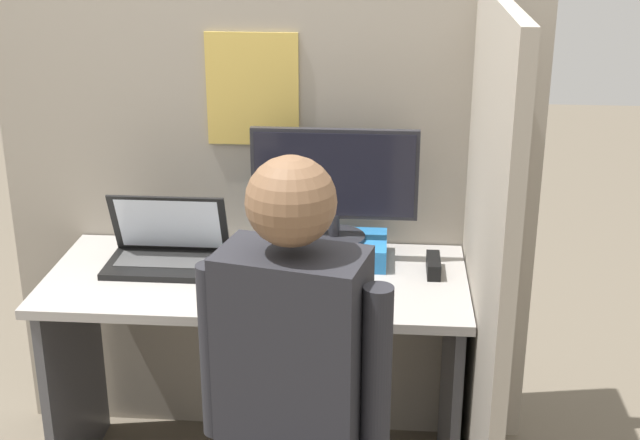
% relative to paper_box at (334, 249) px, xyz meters
% --- Properties ---
extents(cubicle_panel_back, '(1.82, 0.05, 1.63)m').
position_rel_paper_box_xyz_m(cubicle_panel_back, '(-0.24, 0.18, 0.03)').
color(cubicle_panel_back, gray).
rests_on(cubicle_panel_back, ground).
extents(cubicle_panel_right, '(0.04, 1.22, 1.63)m').
position_rel_paper_box_xyz_m(cubicle_panel_right, '(0.45, -0.21, 0.03)').
color(cubicle_panel_right, gray).
rests_on(cubicle_panel_right, ground).
extents(desk, '(1.32, 0.60, 0.75)m').
position_rel_paper_box_xyz_m(desk, '(-0.24, -0.15, -0.23)').
color(desk, '#9E9993').
rests_on(desk, ground).
extents(paper_box, '(0.34, 0.22, 0.07)m').
position_rel_paper_box_xyz_m(paper_box, '(0.00, 0.00, 0.00)').
color(paper_box, '#236BAD').
rests_on(paper_box, desk).
extents(monitor, '(0.53, 0.20, 0.37)m').
position_rel_paper_box_xyz_m(monitor, '(-0.00, 0.00, 0.23)').
color(monitor, '#232328').
rests_on(monitor, paper_box).
extents(laptop, '(0.38, 0.23, 0.23)m').
position_rel_paper_box_xyz_m(laptop, '(-0.53, -0.09, 0.01)').
color(laptop, black).
rests_on(laptop, desk).
extents(mouse, '(0.07, 0.04, 0.03)m').
position_rel_paper_box_xyz_m(mouse, '(-0.23, -0.25, -0.02)').
color(mouse, black).
rests_on(mouse, desk).
extents(stapler, '(0.04, 0.14, 0.05)m').
position_rel_paper_box_xyz_m(stapler, '(0.32, -0.08, -0.01)').
color(stapler, black).
rests_on(stapler, desk).
extents(carrot_toy, '(0.05, 0.14, 0.05)m').
position_rel_paper_box_xyz_m(carrot_toy, '(-0.18, -0.33, -0.01)').
color(carrot_toy, orange).
rests_on(carrot_toy, desk).
extents(person, '(0.47, 0.45, 1.35)m').
position_rel_paper_box_xyz_m(person, '(-0.03, -0.88, -0.01)').
color(person, '#282D4C').
rests_on(person, ground).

